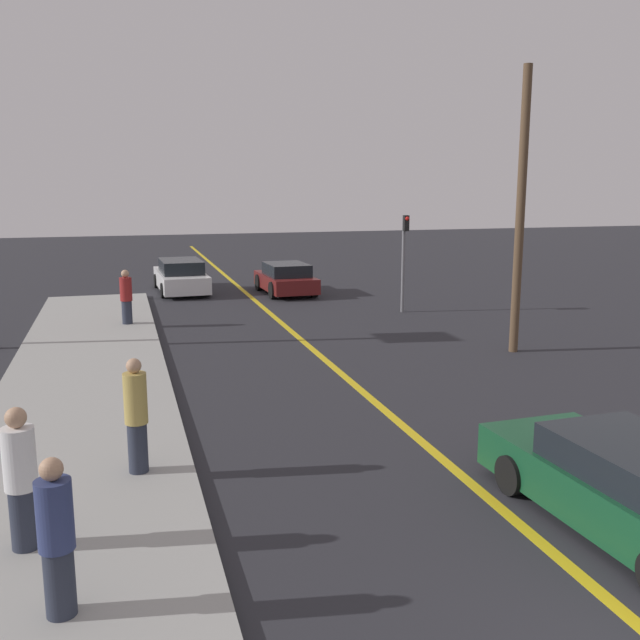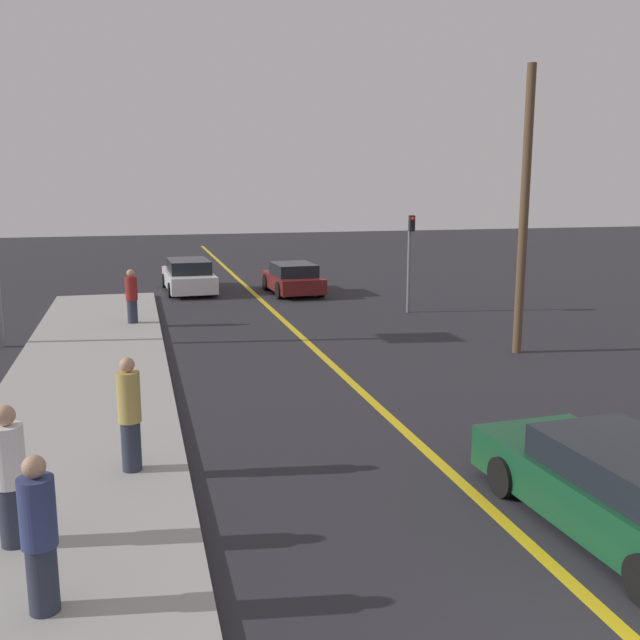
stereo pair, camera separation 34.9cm
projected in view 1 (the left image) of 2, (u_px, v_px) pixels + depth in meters
road_center_line at (283, 324)px, 23.53m from camera, size 0.20×60.00×0.01m
sidewalk_left at (86, 378)px, 16.80m from camera, size 3.76×25.16×0.13m
car_near_right_lane at (635, 489)px, 9.45m from camera, size 2.11×4.84×1.26m
car_ahead_center at (286, 279)px, 29.74m from camera, size 2.07×3.99×1.29m
car_far_distant at (181, 276)px, 30.22m from camera, size 2.11×4.83×1.39m
pedestrian_near_curb at (56, 538)px, 7.35m from camera, size 0.38×0.38×1.75m
pedestrian_mid_group at (21, 479)px, 8.72m from camera, size 0.40×0.40×1.83m
pedestrian_far_standing at (136, 415)px, 11.05m from camera, size 0.36×0.36×1.84m
pedestrian_by_sign at (126, 297)px, 22.75m from camera, size 0.38×0.38×1.74m
traffic_light at (404, 252)px, 25.22m from camera, size 0.18×0.40×3.47m
utility_pole at (520, 213)px, 19.00m from camera, size 0.24×0.24×7.60m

